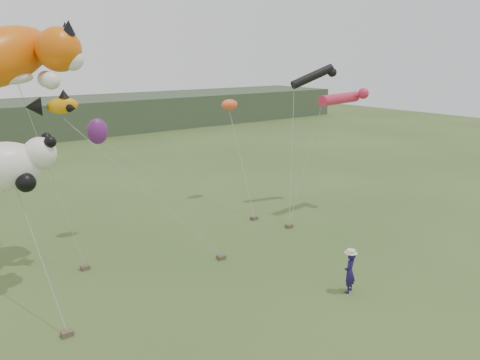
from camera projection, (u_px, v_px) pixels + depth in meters
name	position (u px, v px, depth m)	size (l,w,h in m)	color
ground	(280.00, 290.00, 18.60)	(120.00, 120.00, 0.00)	#385123
festival_attendant	(350.00, 272.00, 18.21)	(0.62, 0.40, 1.69)	#1C144C
sandbag_anchors	(198.00, 253.00, 21.82)	(13.20, 5.46, 0.19)	brown
cat_kite	(14.00, 56.00, 19.12)	(6.59, 4.23, 3.58)	#DD5D09
fish_kite	(52.00, 105.00, 18.89)	(2.14, 1.41, 1.06)	orange
tube_kites	(333.00, 89.00, 27.26)	(3.37, 3.76, 2.23)	black
panda_kite	(10.00, 165.00, 17.40)	(3.26, 2.11, 2.03)	white
misc_kites	(154.00, 120.00, 25.19)	(10.23, 2.30, 1.58)	#FF5A2A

